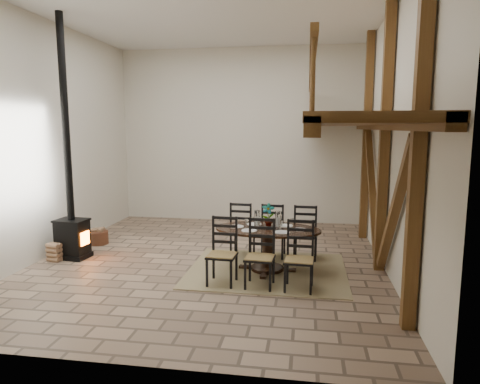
% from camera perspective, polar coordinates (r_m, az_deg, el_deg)
% --- Properties ---
extents(ground, '(8.00, 8.00, 0.00)m').
position_cam_1_polar(ground, '(9.02, -4.06, -9.14)').
color(ground, '#A0846B').
rests_on(ground, ground).
extents(room_shell, '(7.02, 8.02, 5.01)m').
position_cam_1_polar(room_shell, '(8.41, 3.77, 10.42)').
color(room_shell, beige).
rests_on(room_shell, ground).
extents(rug, '(3.00, 2.50, 0.02)m').
position_cam_1_polar(rug, '(8.43, 3.64, -10.34)').
color(rug, tan).
rests_on(rug, ground).
extents(dining_table, '(2.10, 2.36, 1.31)m').
position_cam_1_polar(dining_table, '(8.31, 3.67, -7.57)').
color(dining_table, black).
rests_on(dining_table, ground).
extents(wood_stove, '(0.69, 0.56, 5.00)m').
position_cam_1_polar(wood_stove, '(9.61, -21.66, -1.70)').
color(wood_stove, black).
rests_on(wood_stove, ground).
extents(log_basket, '(0.47, 0.47, 0.38)m').
position_cam_1_polar(log_basket, '(10.76, -18.38, -5.71)').
color(log_basket, brown).
rests_on(log_basket, ground).
extents(log_stack, '(0.31, 0.24, 0.38)m').
position_cam_1_polar(log_stack, '(9.71, -23.52, -7.39)').
color(log_stack, tan).
rests_on(log_stack, ground).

